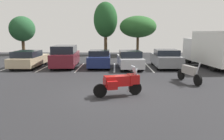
{
  "coord_description": "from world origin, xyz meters",
  "views": [
    {
      "loc": [
        -0.02,
        -10.07,
        2.85
      ],
      "look_at": [
        -0.18,
        1.14,
        0.95
      ],
      "focal_mm": 35.43,
      "sensor_mm": 36.0,
      "label": 1
    }
  ],
  "objects": [
    {
      "name": "motorcycle_touring",
      "position": [
        0.21,
        -0.32,
        0.64
      ],
      "size": [
        2.21,
        1.15,
        1.36
      ],
      "color": "black",
      "rests_on": "ground"
    },
    {
      "name": "box_truck",
      "position": [
        8.11,
        8.28,
        1.56
      ],
      "size": [
        2.92,
        7.02,
        2.96
      ],
      "color": "silver",
      "rests_on": "ground"
    },
    {
      "name": "car_tan",
      "position": [
        -7.19,
        8.11,
        0.69
      ],
      "size": [
        1.93,
        4.67,
        1.39
      ],
      "color": "tan",
      "rests_on": "ground"
    },
    {
      "name": "ground",
      "position": [
        0.0,
        0.0,
        -0.05
      ],
      "size": [
        44.0,
        44.0,
        0.1
      ],
      "primitive_type": "cube",
      "color": "#262628"
    },
    {
      "name": "tree_center_left",
      "position": [
        2.85,
        18.3,
        3.57
      ],
      "size": [
        4.62,
        4.62,
        4.94
      ],
      "color": "#4C3823",
      "rests_on": "ground"
    },
    {
      "name": "tree_far_right",
      "position": [
        -1.26,
        18.86,
        4.46
      ],
      "size": [
        3.04,
        3.04,
        6.72
      ],
      "color": "#4C3823",
      "rests_on": "ground"
    },
    {
      "name": "car_silver",
      "position": [
        1.16,
        7.69,
        0.71
      ],
      "size": [
        1.99,
        4.51,
        1.43
      ],
      "color": "#B7B7BC",
      "rests_on": "ground"
    },
    {
      "name": "parking_stripes",
      "position": [
        -1.52,
        7.99,
        0.0
      ],
      "size": [
        14.56,
        4.72,
        0.01
      ],
      "color": "silver",
      "rests_on": "ground"
    },
    {
      "name": "car_navy",
      "position": [
        -1.32,
        8.22,
        0.69
      ],
      "size": [
        1.87,
        4.25,
        1.42
      ],
      "color": "navy",
      "rests_on": "ground"
    },
    {
      "name": "motorcycle_second",
      "position": [
        4.24,
        2.44,
        0.57
      ],
      "size": [
        0.83,
        2.22,
        1.28
      ],
      "color": "black",
      "rests_on": "ground"
    },
    {
      "name": "car_maroon",
      "position": [
        -4.17,
        8.21,
        0.89
      ],
      "size": [
        2.15,
        4.69,
        1.81
      ],
      "color": "maroon",
      "rests_on": "ground"
    },
    {
      "name": "car_grey",
      "position": [
        4.17,
        8.17,
        0.73
      ],
      "size": [
        1.99,
        4.35,
        1.49
      ],
      "color": "slate",
      "rests_on": "ground"
    },
    {
      "name": "tree_center_right",
      "position": [
        -12.04,
        18.76,
        3.32
      ],
      "size": [
        3.25,
        3.25,
        4.94
      ],
      "color": "#4C3823",
      "rests_on": "ground"
    }
  ]
}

